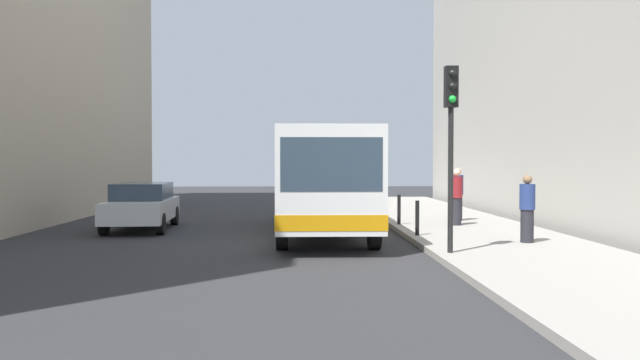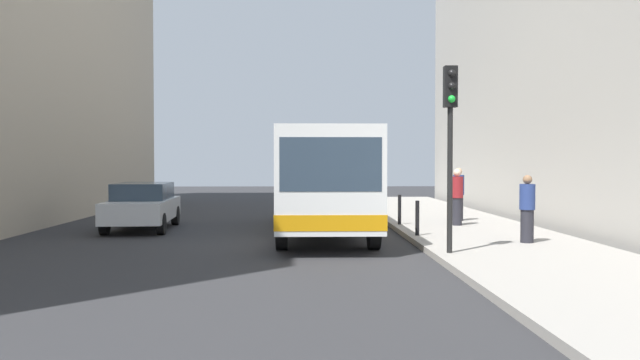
% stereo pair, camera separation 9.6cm
% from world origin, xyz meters
% --- Properties ---
extents(ground_plane, '(80.00, 80.00, 0.00)m').
position_xyz_m(ground_plane, '(0.00, 0.00, 0.00)').
color(ground_plane, '#2D2D30').
extents(sidewalk, '(4.40, 40.00, 0.15)m').
position_xyz_m(sidewalk, '(5.40, 0.00, 0.07)').
color(sidewalk, '#9E9991').
rests_on(sidewalk, ground).
extents(bus, '(2.58, 11.03, 3.00)m').
position_xyz_m(bus, '(0.95, 2.86, 1.73)').
color(bus, white).
rests_on(bus, ground).
extents(car_beside_bus, '(2.05, 4.49, 1.48)m').
position_xyz_m(car_beside_bus, '(-4.75, 3.75, 0.78)').
color(car_beside_bus, silver).
rests_on(car_beside_bus, ground).
extents(car_behind_bus, '(1.92, 4.43, 1.48)m').
position_xyz_m(car_behind_bus, '(1.31, 13.51, 0.78)').
color(car_behind_bus, silver).
rests_on(car_behind_bus, ground).
extents(traffic_light, '(0.28, 0.33, 4.10)m').
position_xyz_m(traffic_light, '(3.55, -2.87, 3.01)').
color(traffic_light, black).
rests_on(traffic_light, sidewalk).
extents(bollard_near, '(0.11, 0.11, 0.95)m').
position_xyz_m(bollard_near, '(3.45, 0.52, 0.62)').
color(bollard_near, black).
rests_on(bollard_near, sidewalk).
extents(bollard_mid, '(0.11, 0.11, 0.95)m').
position_xyz_m(bollard_mid, '(3.45, 3.67, 0.62)').
color(bollard_mid, black).
rests_on(bollard_mid, sidewalk).
extents(pedestrian_near_signal, '(0.38, 0.38, 1.68)m').
position_xyz_m(pedestrian_near_signal, '(5.89, -1.13, 0.99)').
color(pedestrian_near_signal, '#26262D').
rests_on(pedestrian_near_signal, sidewalk).
extents(pedestrian_mid_sidewalk, '(0.38, 0.38, 1.78)m').
position_xyz_m(pedestrian_mid_sidewalk, '(5.21, 3.30, 1.04)').
color(pedestrian_mid_sidewalk, '#26262D').
rests_on(pedestrian_mid_sidewalk, sidewalk).
extents(pedestrian_far_sidewalk, '(0.38, 0.38, 1.80)m').
position_xyz_m(pedestrian_far_sidewalk, '(5.66, 4.90, 1.05)').
color(pedestrian_far_sidewalk, '#26262D').
rests_on(pedestrian_far_sidewalk, sidewalk).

